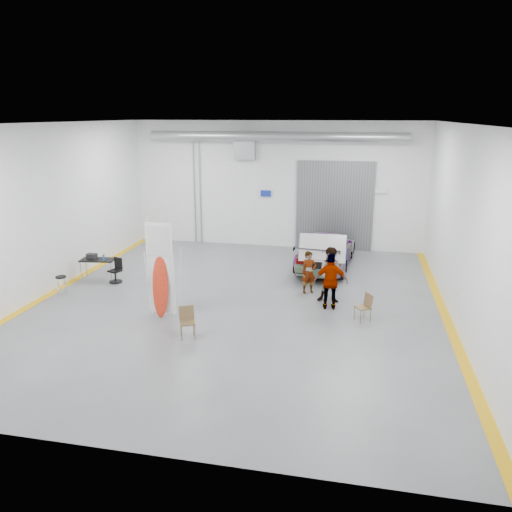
% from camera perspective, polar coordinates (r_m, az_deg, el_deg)
% --- Properties ---
extents(ground, '(16.00, 16.00, 0.00)m').
position_cam_1_polar(ground, '(17.21, -2.20, -5.49)').
color(ground, '#5A5B61').
rests_on(ground, ground).
extents(room_shell, '(14.02, 16.18, 6.01)m').
position_cam_1_polar(room_shell, '(18.26, 0.09, 9.00)').
color(room_shell, silver).
rests_on(room_shell, ground).
extents(sedan_car, '(2.51, 5.30, 1.49)m').
position_cam_1_polar(sedan_car, '(21.31, 8.00, 0.72)').
color(sedan_car, white).
rests_on(sedan_car, ground).
extents(person_a, '(0.68, 0.60, 1.56)m').
position_cam_1_polar(person_a, '(18.09, 6.06, -1.86)').
color(person_a, '#946151').
rests_on(person_a, ground).
extents(person_b, '(0.96, 0.74, 1.95)m').
position_cam_1_polar(person_b, '(17.25, 8.64, -2.17)').
color(person_b, '#44717E').
rests_on(person_b, ground).
extents(person_c, '(1.14, 0.56, 1.90)m').
position_cam_1_polar(person_c, '(16.66, 8.55, -2.91)').
color(person_c, olive).
rests_on(person_c, ground).
extents(surfboard_display, '(0.92, 0.29, 3.26)m').
position_cam_1_polar(surfboard_display, '(16.01, -10.81, -2.41)').
color(surfboard_display, white).
rests_on(surfboard_display, ground).
extents(folding_chair_near, '(0.56, 0.60, 0.91)m').
position_cam_1_polar(folding_chair_near, '(14.77, -7.80, -8.19)').
color(folding_chair_near, brown).
rests_on(folding_chair_near, ground).
extents(folding_chair_far, '(0.57, 0.68, 0.88)m').
position_cam_1_polar(folding_chair_far, '(16.10, 12.07, -6.34)').
color(folding_chair_far, brown).
rests_on(folding_chair_far, ground).
extents(shop_stool, '(0.38, 0.38, 0.75)m').
position_cam_1_polar(shop_stool, '(19.09, -21.32, -3.24)').
color(shop_stool, black).
rests_on(shop_stool, ground).
extents(work_table, '(1.39, 0.83, 1.07)m').
position_cam_1_polar(work_table, '(20.43, -17.81, -0.34)').
color(work_table, gray).
rests_on(work_table, ground).
extents(office_chair, '(0.53, 0.56, 0.94)m').
position_cam_1_polar(office_chair, '(20.01, -15.73, -1.74)').
color(office_chair, black).
rests_on(office_chair, ground).
extents(trunk_lid, '(1.74, 1.06, 0.04)m').
position_cam_1_polar(trunk_lid, '(18.87, 7.59, 1.15)').
color(trunk_lid, silver).
rests_on(trunk_lid, sedan_car).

